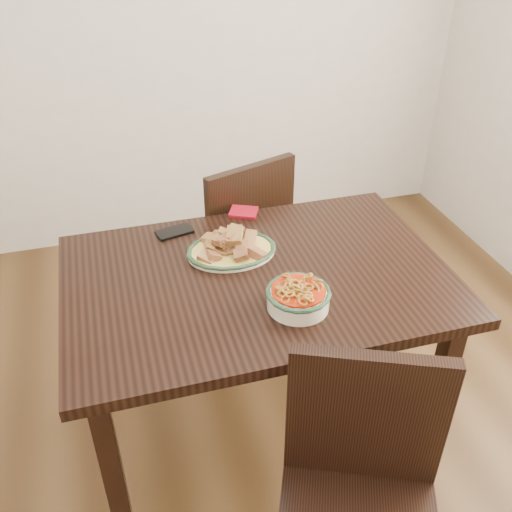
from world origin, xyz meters
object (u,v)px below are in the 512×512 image
object	(u,v)px
dining_table	(258,296)
chair_near	(360,492)
smartphone	(174,232)
chair_far	(238,237)
fish_plate	(231,243)
noodle_bowl	(298,295)

from	to	relation	value
dining_table	chair_near	xyz separation A→B (m)	(0.08, -0.69, -0.16)
dining_table	smartphone	bearing A→B (deg)	123.65
smartphone	dining_table	bearing A→B (deg)	-69.92
chair_far	chair_near	world-z (taller)	same
smartphone	fish_plate	bearing A→B (deg)	-62.03
fish_plate	smartphone	bearing A→B (deg)	131.54
chair_near	noodle_bowl	bearing A→B (deg)	115.10
fish_plate	smartphone	distance (m)	0.26
fish_plate	noodle_bowl	bearing A→B (deg)	-69.96
dining_table	chair_far	world-z (taller)	chair_far
chair_near	smartphone	bearing A→B (deg)	130.36
dining_table	fish_plate	world-z (taller)	fish_plate
chair_near	noodle_bowl	size ratio (longest dim) A/B	4.43
dining_table	chair_near	world-z (taller)	chair_near
smartphone	chair_far	bearing A→B (deg)	29.58
chair_near	smartphone	world-z (taller)	chair_near
chair_near	fish_plate	size ratio (longest dim) A/B	2.89
dining_table	fish_plate	distance (m)	0.21
dining_table	chair_far	bearing A→B (deg)	81.94
chair_far	chair_near	bearing A→B (deg)	70.62
chair_far	noodle_bowl	distance (m)	0.88
chair_near	noodle_bowl	world-z (taller)	chair_near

